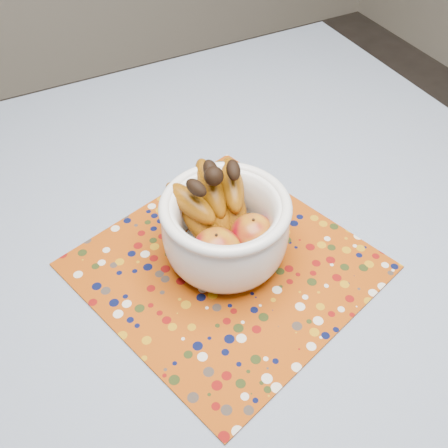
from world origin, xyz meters
The scene contains 4 objects.
table centered at (0.00, 0.00, 0.67)m, with size 1.20×1.20×0.75m.
tablecloth centered at (0.00, 0.00, 0.76)m, with size 1.32×1.32×0.01m, color slate.
placemat centered at (-0.05, -0.07, 0.76)m, with size 0.44×0.44×0.00m, color #953B08.
fruit_bowl centered at (-0.04, -0.04, 0.84)m, with size 0.22×0.24×0.17m.
Camera 1 is at (-0.33, -0.59, 1.48)m, focal length 42.00 mm.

